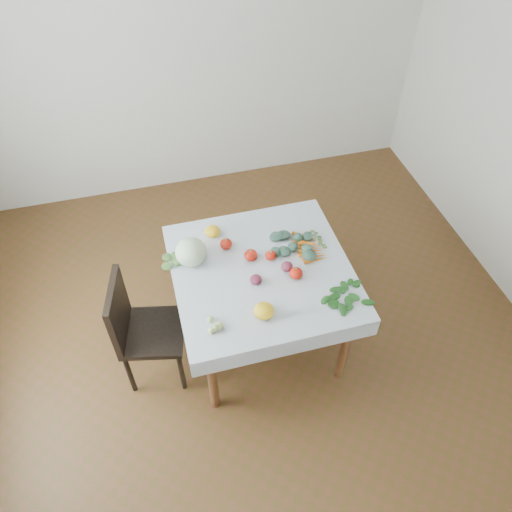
{
  "coord_description": "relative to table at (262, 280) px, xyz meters",
  "views": [
    {
      "loc": [
        -0.58,
        -2.03,
        3.13
      ],
      "look_at": [
        -0.02,
        0.07,
        0.82
      ],
      "focal_mm": 35.0,
      "sensor_mm": 36.0,
      "label": 1
    }
  ],
  "objects": [
    {
      "name": "ground",
      "position": [
        0.0,
        0.0,
        -0.65
      ],
      "size": [
        4.0,
        4.0,
        0.0
      ],
      "primitive_type": "plane",
      "color": "brown"
    },
    {
      "name": "back_wall",
      "position": [
        0.0,
        2.0,
        0.7
      ],
      "size": [
        4.0,
        0.04,
        2.7
      ],
      "primitive_type": "cube",
      "color": "silver",
      "rests_on": "ground"
    },
    {
      "name": "table",
      "position": [
        0.0,
        0.0,
        0.0
      ],
      "size": [
        1.0,
        1.0,
        0.75
      ],
      "color": "brown",
      "rests_on": "ground"
    },
    {
      "name": "tablecloth",
      "position": [
        0.0,
        0.0,
        0.1
      ],
      "size": [
        1.12,
        1.12,
        0.01
      ],
      "primitive_type": "cube",
      "color": "white",
      "rests_on": "table"
    },
    {
      "name": "chair",
      "position": [
        -0.83,
        -0.04,
        -0.15
      ],
      "size": [
        0.47,
        0.47,
        0.88
      ],
      "color": "black",
      "rests_on": "ground"
    },
    {
      "name": "cabbage",
      "position": [
        -0.42,
        0.18,
        0.19
      ],
      "size": [
        0.22,
        0.22,
        0.18
      ],
      "primitive_type": "ellipsoid",
      "rotation": [
        0.0,
        0.0,
        -0.09
      ],
      "color": "beige",
      "rests_on": "tablecloth"
    },
    {
      "name": "tomato_a",
      "position": [
        -0.18,
        0.25,
        0.14
      ],
      "size": [
        0.09,
        0.09,
        0.07
      ],
      "primitive_type": "ellipsoid",
      "rotation": [
        0.0,
        0.0,
        -0.18
      ],
      "color": "red",
      "rests_on": "tablecloth"
    },
    {
      "name": "tomato_b",
      "position": [
        -0.05,
        0.11,
        0.14
      ],
      "size": [
        0.1,
        0.1,
        0.08
      ],
      "primitive_type": "ellipsoid",
      "rotation": [
        0.0,
        0.0,
        -0.12
      ],
      "color": "red",
      "rests_on": "tablecloth"
    },
    {
      "name": "tomato_c",
      "position": [
        0.08,
        0.08,
        0.13
      ],
      "size": [
        0.08,
        0.08,
        0.06
      ],
      "primitive_type": "ellipsoid",
      "rotation": [
        0.0,
        0.0,
        0.18
      ],
      "color": "red",
      "rests_on": "tablecloth"
    },
    {
      "name": "tomato_d",
      "position": [
        0.19,
        -0.12,
        0.14
      ],
      "size": [
        0.09,
        0.09,
        0.07
      ],
      "primitive_type": "ellipsoid",
      "rotation": [
        0.0,
        0.0,
        0.05
      ],
      "color": "red",
      "rests_on": "tablecloth"
    },
    {
      "name": "heirloom_back",
      "position": [
        -0.24,
        0.39,
        0.14
      ],
      "size": [
        0.12,
        0.12,
        0.07
      ],
      "primitive_type": "ellipsoid",
      "rotation": [
        0.0,
        0.0,
        0.22
      ],
      "color": "gold",
      "rests_on": "tablecloth"
    },
    {
      "name": "heirloom_front",
      "position": [
        -0.09,
        -0.35,
        0.14
      ],
      "size": [
        0.15,
        0.15,
        0.09
      ],
      "primitive_type": "ellipsoid",
      "rotation": [
        0.0,
        0.0,
        -0.26
      ],
      "color": "gold",
      "rests_on": "tablecloth"
    },
    {
      "name": "onion_a",
      "position": [
        -0.07,
        -0.1,
        0.13
      ],
      "size": [
        0.09,
        0.09,
        0.06
      ],
      "primitive_type": "ellipsoid",
      "rotation": [
        0.0,
        0.0,
        -0.18
      ],
      "color": "#55182D",
      "rests_on": "tablecloth"
    },
    {
      "name": "onion_b",
      "position": [
        0.15,
        -0.04,
        0.13
      ],
      "size": [
        0.1,
        0.1,
        0.06
      ],
      "primitive_type": "ellipsoid",
      "rotation": [
        0.0,
        0.0,
        0.35
      ],
      "color": "#55182D",
      "rests_on": "tablecloth"
    },
    {
      "name": "tomatillo_cluster",
      "position": [
        -0.38,
        -0.35,
        0.12
      ],
      "size": [
        0.09,
        0.11,
        0.04
      ],
      "color": "#BBD47A",
      "rests_on": "tablecloth"
    },
    {
      "name": "carrot_bunch",
      "position": [
        0.36,
        0.09,
        0.12
      ],
      "size": [
        0.18,
        0.31,
        0.03
      ],
      "color": "orange",
      "rests_on": "tablecloth"
    },
    {
      "name": "kale_bunch",
      "position": [
        0.26,
        0.15,
        0.13
      ],
      "size": [
        0.32,
        0.32,
        0.05
      ],
      "color": "#3C6250",
      "rests_on": "tablecloth"
    },
    {
      "name": "basil_bunch",
      "position": [
        0.41,
        -0.35,
        0.11
      ],
      "size": [
        0.3,
        0.23,
        0.01
      ],
      "color": "#1C541A",
      "rests_on": "tablecloth"
    },
    {
      "name": "dill_bunch",
      "position": [
        -0.47,
        0.26,
        0.11
      ],
      "size": [
        0.21,
        0.21,
        0.02
      ],
      "color": "#5F873E",
      "rests_on": "tablecloth"
    }
  ]
}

